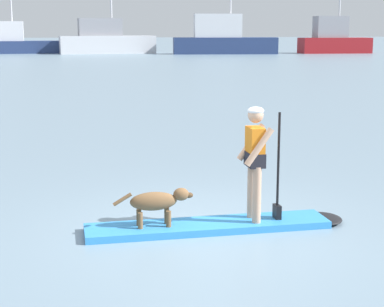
{
  "coord_description": "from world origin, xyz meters",
  "views": [
    {
      "loc": [
        -2.13,
        -8.17,
        2.78
      ],
      "look_at": [
        0.0,
        1.0,
        0.9
      ],
      "focal_mm": 58.39,
      "sensor_mm": 36.0,
      "label": 1
    }
  ],
  "objects_px": {
    "moored_boat_starboard": "(5,41)",
    "moored_boat_outer": "(333,39)",
    "dog": "(157,202)",
    "moored_boat_port": "(106,40)",
    "moored_boat_far_port": "(223,39)",
    "paddleboard": "(224,225)",
    "person_paddler": "(256,155)"
  },
  "relations": [
    {
      "from": "moored_boat_starboard",
      "to": "moored_boat_far_port",
      "type": "bearing_deg",
      "value": -16.38
    },
    {
      "from": "dog",
      "to": "moored_boat_far_port",
      "type": "xyz_separation_m",
      "value": [
        18.09,
        60.37,
        1.2
      ]
    },
    {
      "from": "moored_boat_starboard",
      "to": "moored_boat_port",
      "type": "relative_size",
      "value": 1.14
    },
    {
      "from": "paddleboard",
      "to": "moored_boat_starboard",
      "type": "height_order",
      "value": "moored_boat_starboard"
    },
    {
      "from": "person_paddler",
      "to": "moored_boat_starboard",
      "type": "xyz_separation_m",
      "value": [
        -7.32,
        67.46,
        0.32
      ]
    },
    {
      "from": "dog",
      "to": "moored_boat_port",
      "type": "xyz_separation_m",
      "value": [
        5.38,
        64.67,
        1.06
      ]
    },
    {
      "from": "person_paddler",
      "to": "moored_boat_far_port",
      "type": "bearing_deg",
      "value": 74.56
    },
    {
      "from": "person_paddler",
      "to": "moored_boat_outer",
      "type": "xyz_separation_m",
      "value": [
        29.77,
        59.61,
        0.56
      ]
    },
    {
      "from": "paddleboard",
      "to": "dog",
      "type": "height_order",
      "value": "dog"
    },
    {
      "from": "moored_boat_far_port",
      "to": "moored_boat_outer",
      "type": "distance_m",
      "value": 13.11
    },
    {
      "from": "dog",
      "to": "moored_boat_starboard",
      "type": "height_order",
      "value": "moored_boat_starboard"
    },
    {
      "from": "dog",
      "to": "moored_boat_outer",
      "type": "distance_m",
      "value": 67.25
    },
    {
      "from": "dog",
      "to": "moored_boat_far_port",
      "type": "distance_m",
      "value": 63.03
    },
    {
      "from": "paddleboard",
      "to": "moored_boat_outer",
      "type": "relative_size",
      "value": 0.31
    },
    {
      "from": "dog",
      "to": "moored_boat_starboard",
      "type": "xyz_separation_m",
      "value": [
        -5.91,
        67.42,
        0.92
      ]
    },
    {
      "from": "dog",
      "to": "person_paddler",
      "type": "bearing_deg",
      "value": -1.48
    },
    {
      "from": "paddleboard",
      "to": "person_paddler",
      "type": "xyz_separation_m",
      "value": [
        0.46,
        -0.01,
        0.99
      ]
    },
    {
      "from": "dog",
      "to": "moored_boat_outer",
      "type": "relative_size",
      "value": 0.09
    },
    {
      "from": "person_paddler",
      "to": "moored_boat_far_port",
      "type": "distance_m",
      "value": 62.67
    },
    {
      "from": "moored_boat_far_port",
      "to": "moored_boat_outer",
      "type": "relative_size",
      "value": 0.97
    },
    {
      "from": "moored_boat_starboard",
      "to": "moored_boat_outer",
      "type": "xyz_separation_m",
      "value": [
        37.09,
        -7.84,
        0.23
      ]
    },
    {
      "from": "paddleboard",
      "to": "person_paddler",
      "type": "distance_m",
      "value": 1.09
    },
    {
      "from": "moored_boat_port",
      "to": "moored_boat_outer",
      "type": "bearing_deg",
      "value": -11.17
    },
    {
      "from": "dog",
      "to": "moored_boat_starboard",
      "type": "relative_size",
      "value": 0.09
    },
    {
      "from": "moored_boat_far_port",
      "to": "moored_boat_outer",
      "type": "xyz_separation_m",
      "value": [
        13.09,
        -0.79,
        -0.05
      ]
    },
    {
      "from": "paddleboard",
      "to": "moored_boat_far_port",
      "type": "relative_size",
      "value": 0.32
    },
    {
      "from": "person_paddler",
      "to": "moored_boat_starboard",
      "type": "distance_m",
      "value": 67.85
    },
    {
      "from": "dog",
      "to": "moored_boat_port",
      "type": "distance_m",
      "value": 64.9
    },
    {
      "from": "person_paddler",
      "to": "moored_boat_port",
      "type": "height_order",
      "value": "moored_boat_port"
    },
    {
      "from": "person_paddler",
      "to": "moored_boat_starboard",
      "type": "height_order",
      "value": "moored_boat_starboard"
    },
    {
      "from": "dog",
      "to": "moored_boat_far_port",
      "type": "bearing_deg",
      "value": 73.32
    },
    {
      "from": "paddleboard",
      "to": "dog",
      "type": "distance_m",
      "value": 1.03
    }
  ]
}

